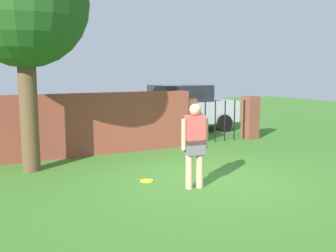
{
  "coord_description": "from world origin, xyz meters",
  "views": [
    {
      "loc": [
        -4.22,
        -6.58,
        2.22
      ],
      "look_at": [
        -0.21,
        1.08,
        1.0
      ],
      "focal_mm": 41.65,
      "sensor_mm": 36.0,
      "label": 1
    }
  ],
  "objects_px": {
    "person": "(195,142)",
    "tree": "(23,4)",
    "car": "(180,108)",
    "frisbee_yellow": "(147,181)"
  },
  "relations": [
    {
      "from": "tree",
      "to": "car",
      "type": "height_order",
      "value": "tree"
    },
    {
      "from": "car",
      "to": "frisbee_yellow",
      "type": "height_order",
      "value": "car"
    },
    {
      "from": "tree",
      "to": "person",
      "type": "relative_size",
      "value": 3.12
    },
    {
      "from": "tree",
      "to": "person",
      "type": "bearing_deg",
      "value": -47.84
    },
    {
      "from": "tree",
      "to": "car",
      "type": "distance_m",
      "value": 7.32
    },
    {
      "from": "person",
      "to": "tree",
      "type": "bearing_deg",
      "value": -39.4
    },
    {
      "from": "person",
      "to": "car",
      "type": "xyz_separation_m",
      "value": [
        3.25,
        6.33,
        -0.04
      ]
    },
    {
      "from": "frisbee_yellow",
      "to": "tree",
      "type": "bearing_deg",
      "value": 134.34
    },
    {
      "from": "person",
      "to": "car",
      "type": "height_order",
      "value": "car"
    },
    {
      "from": "tree",
      "to": "frisbee_yellow",
      "type": "relative_size",
      "value": 18.74
    }
  ]
}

